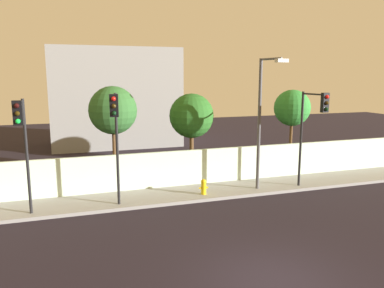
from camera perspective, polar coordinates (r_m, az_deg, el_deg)
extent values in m
plane|color=black|center=(11.54, 12.08, -19.56)|extent=(80.00, 80.00, 0.00)
cube|color=gray|center=(18.45, -0.93, -7.50)|extent=(36.00, 2.40, 0.15)
cube|color=silver|center=(19.37, -2.08, -3.65)|extent=(36.00, 0.18, 1.80)
cylinder|color=black|center=(16.54, -11.15, -0.86)|extent=(0.12, 0.12, 4.83)
cylinder|color=black|center=(15.77, -11.55, 7.08)|extent=(0.26, 0.99, 0.08)
cube|color=black|center=(15.30, -11.62, 5.67)|extent=(0.37, 0.26, 0.90)
sphere|color=red|center=(15.16, -11.69, 6.65)|extent=(0.18, 0.18, 0.18)
sphere|color=#33260A|center=(15.18, -11.65, 5.60)|extent=(0.18, 0.18, 0.18)
sphere|color=black|center=(15.20, -11.61, 4.54)|extent=(0.18, 0.18, 0.18)
cylinder|color=black|center=(16.52, -23.50, -1.85)|extent=(0.12, 0.12, 4.66)
cylinder|color=black|center=(15.69, -24.39, 5.73)|extent=(0.16, 1.12, 0.08)
cube|color=black|center=(15.16, -24.65, 4.26)|extent=(0.35, 0.22, 0.90)
sphere|color=black|center=(15.02, -24.81, 5.24)|extent=(0.18, 0.18, 0.18)
sphere|color=#33260A|center=(15.05, -24.73, 4.18)|extent=(0.18, 0.18, 0.18)
sphere|color=#19F24C|center=(15.07, -24.65, 3.12)|extent=(0.18, 0.18, 0.18)
cylinder|color=black|center=(19.82, 16.00, 0.66)|extent=(0.12, 0.12, 4.77)
cylinder|color=black|center=(19.02, 17.80, 7.12)|extent=(0.24, 1.50, 0.08)
cube|color=black|center=(18.50, 19.29, 5.88)|extent=(0.36, 0.23, 0.90)
sphere|color=red|center=(18.39, 19.60, 6.68)|extent=(0.18, 0.18, 0.18)
sphere|color=#33260A|center=(18.41, 19.55, 5.81)|extent=(0.18, 0.18, 0.18)
sphere|color=black|center=(18.43, 19.50, 4.95)|extent=(0.18, 0.18, 0.18)
cylinder|color=#4C4C51|center=(18.71, 10.03, 2.78)|extent=(0.16, 0.16, 6.34)
cylinder|color=#4C4C51|center=(17.99, 11.78, 12.39)|extent=(0.32, 1.47, 0.10)
cube|color=beige|center=(17.42, 13.30, 12.08)|extent=(0.63, 0.33, 0.16)
cylinder|color=gold|center=(18.09, 1.74, -6.67)|extent=(0.24, 0.24, 0.57)
sphere|color=gold|center=(18.00, 1.75, -5.69)|extent=(0.26, 0.26, 0.26)
cylinder|color=gold|center=(18.03, 1.23, -6.64)|extent=(0.10, 0.09, 0.09)
cylinder|color=gold|center=(18.14, 2.25, -6.53)|extent=(0.10, 0.09, 0.09)
cylinder|color=brown|center=(19.97, -11.53, -1.66)|extent=(0.19, 0.19, 3.30)
sphere|color=#2E632C|center=(19.64, -11.77, 4.98)|extent=(2.43, 2.43, 2.43)
cylinder|color=brown|center=(20.90, -0.07, -1.50)|extent=(0.23, 0.23, 2.89)
sphere|color=#276222|center=(20.57, -0.07, 4.25)|extent=(2.40, 2.40, 2.40)
cylinder|color=brown|center=(23.55, 14.55, -0.08)|extent=(0.17, 0.17, 3.23)
sphere|color=#2F8735|center=(23.27, 14.79, 5.26)|extent=(2.14, 2.14, 2.14)
cube|color=gray|center=(32.34, -11.52, 6.90)|extent=(10.12, 6.00, 7.86)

